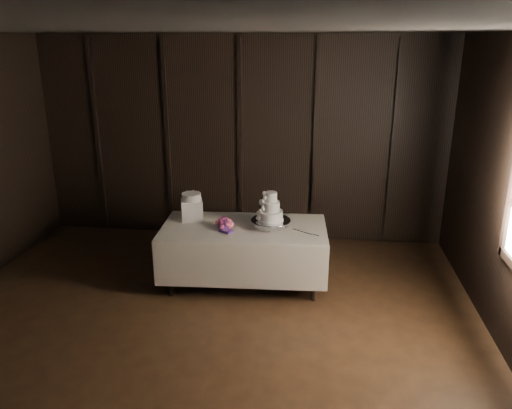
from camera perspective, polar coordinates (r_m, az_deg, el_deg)
The scene contains 8 objects.
room at distance 4.12m, azimuth -9.35°, elevation -2.09°, with size 6.08×7.08×3.08m.
display_table at distance 6.17m, azimuth -1.39°, elevation -5.52°, with size 2.05×1.15×0.76m.
cake_stand at distance 6.02m, azimuth 1.69°, elevation -2.17°, with size 0.48×0.48×0.09m, color silver.
wedding_cake at distance 5.95m, azimuth 1.45°, elevation -0.56°, with size 0.34×0.29×0.35m.
bouquet at distance 5.98m, azimuth -3.71°, elevation -2.22°, with size 0.27×0.37×0.17m, color #D05068, non-canonical shape.
box_pedestal at distance 6.29m, azimuth -7.33°, elevation -0.63°, with size 0.26×0.26×0.25m, color white.
small_cake at distance 6.23m, azimuth -7.39°, elevation 0.86°, with size 0.24×0.24×0.09m, color white.
cake_knife at distance 5.89m, azimuth 5.34°, elevation -3.13°, with size 0.37×0.02×0.01m, color silver.
Camera 1 is at (1.14, -3.69, 2.93)m, focal length 35.00 mm.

